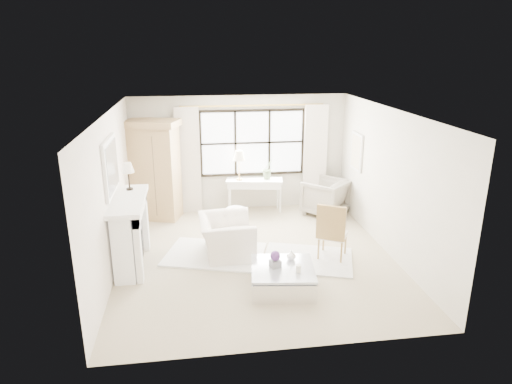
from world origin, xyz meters
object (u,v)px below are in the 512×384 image
Objects in this scene: armoire at (155,169)px; coffee_table at (283,278)px; console_table at (254,195)px; club_armchair at (226,237)px.

coffee_table is at bearing -40.44° from armoire.
console_table is at bearing 19.48° from armoire.
coffee_table is at bearing -151.92° from club_armchair.
console_table is (2.24, 0.06, -0.74)m from armoire.
armoire is 1.65× the size of console_table.
console_table is at bearing 96.56° from coffee_table.
armoire is at bearing -168.68° from console_table.
club_armchair is at bearing 127.30° from coffee_table.
armoire reaches higher than console_table.
armoire is 2.71m from club_armchair.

